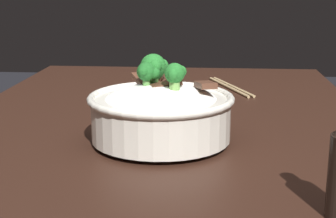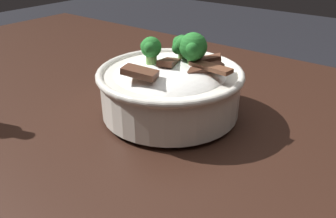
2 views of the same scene
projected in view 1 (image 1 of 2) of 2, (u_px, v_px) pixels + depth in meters
The scene contains 2 objects.
rice_bowl at pixel (161, 110), 0.86m from camera, with size 0.24×0.24×0.15m.
chopsticks_pair at pixel (230, 87), 1.30m from camera, with size 0.22×0.11×0.01m.
Camera 1 is at (0.77, 0.09, 1.08)m, focal length 55.30 mm.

